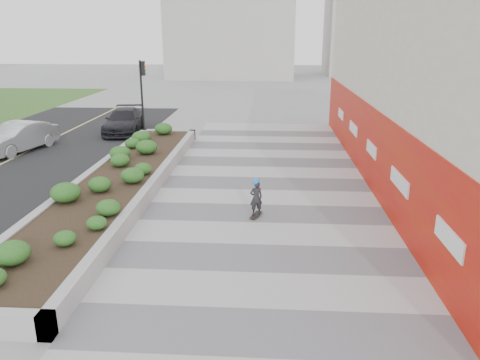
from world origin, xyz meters
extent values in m
plane|color=gray|center=(0.00, 0.00, 0.00)|extent=(160.00, 160.00, 0.00)
cube|color=#A8A8AD|center=(0.00, 3.00, 0.01)|extent=(8.00, 36.00, 0.01)
cube|color=silver|center=(7.00, 9.00, 4.00)|extent=(6.00, 24.00, 8.00)
cube|color=red|center=(4.02, 9.00, 1.50)|extent=(0.12, 24.00, 3.00)
cube|color=#9E9EA0|center=(-5.50, 15.85, 0.28)|extent=(3.00, 0.30, 0.55)
cube|color=#9E9EA0|center=(-6.85, 7.00, 0.28)|extent=(0.30, 18.00, 0.55)
cube|color=#9E9EA0|center=(-4.15, 7.00, 0.28)|extent=(0.30, 18.00, 0.55)
cube|color=#2D2116|center=(-5.50, 7.00, 0.25)|extent=(2.40, 17.40, 0.50)
cylinder|color=black|center=(-7.30, 17.50, 2.10)|extent=(0.12, 0.12, 4.20)
cube|color=black|center=(-7.12, 17.50, 3.75)|extent=(0.18, 0.28, 0.80)
cylinder|color=#595654|center=(0.50, 3.00, 0.00)|extent=(0.44, 0.44, 0.01)
cube|color=black|center=(-0.29, 4.68, 0.07)|extent=(0.41, 0.75, 0.02)
imported|color=#242328|center=(-0.29, 4.68, 0.65)|extent=(0.49, 0.40, 1.15)
sphere|color=#1C83EE|center=(-0.29, 4.68, 1.18)|extent=(0.23, 0.23, 0.23)
imported|color=silver|center=(-12.36, 12.66, 0.72)|extent=(2.60, 4.64, 1.45)
imported|color=black|center=(-8.50, 17.61, 0.69)|extent=(2.49, 4.98, 1.39)
camera|label=1|loc=(0.06, -9.36, 5.67)|focal=35.00mm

